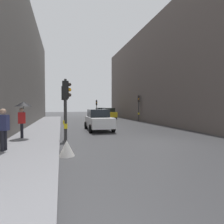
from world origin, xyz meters
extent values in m
plane|color=#38383A|center=(0.00, 0.00, 0.00)|extent=(120.00, 120.00, 0.00)
cube|color=gray|center=(-6.71, 6.00, 0.08)|extent=(2.90, 40.00, 0.16)
cube|color=#5B514C|center=(11.26, 12.27, 6.18)|extent=(12.00, 32.37, 12.37)
cylinder|color=#2D2D2D|center=(-4.96, 2.50, 1.67)|extent=(0.12, 0.12, 3.35)
cube|color=black|center=(-4.96, 2.50, 2.83)|extent=(0.38, 0.35, 0.84)
cube|color=yellow|center=(-4.96, 2.50, 1.05)|extent=(0.23, 0.25, 0.24)
sphere|color=#2D231E|center=(-4.79, 2.41, 3.09)|extent=(0.18, 0.18, 0.18)
sphere|color=orange|center=(-4.79, 2.41, 2.83)|extent=(0.18, 0.18, 0.18)
sphere|color=#2D231E|center=(-4.79, 2.41, 2.57)|extent=(0.18, 0.18, 0.18)
cylinder|color=#2D2D2D|center=(-4.96, 0.31, 1.68)|extent=(0.12, 0.12, 3.36)
cube|color=black|center=(-4.96, 0.31, 2.84)|extent=(0.31, 0.26, 0.84)
cube|color=yellow|center=(-4.96, 0.31, 1.05)|extent=(0.17, 0.21, 0.24)
sphere|color=#2D231E|center=(-4.77, 0.30, 3.10)|extent=(0.18, 0.18, 0.18)
sphere|color=orange|center=(-4.77, 0.30, 2.84)|extent=(0.18, 0.18, 0.18)
sphere|color=#2D231E|center=(-4.77, 0.30, 2.58)|extent=(0.18, 0.18, 0.18)
cylinder|color=#2D2D2D|center=(4.96, 13.75, 1.78)|extent=(0.12, 0.12, 3.56)
cube|color=black|center=(4.96, 13.75, 3.04)|extent=(0.33, 0.36, 0.84)
cube|color=yellow|center=(4.96, 13.75, 1.05)|extent=(0.24, 0.22, 0.24)
sphere|color=#2D231E|center=(4.90, 13.57, 3.30)|extent=(0.18, 0.18, 0.18)
sphere|color=orange|center=(4.90, 13.57, 3.04)|extent=(0.18, 0.18, 0.18)
sphere|color=#2D231E|center=(4.90, 13.57, 2.78)|extent=(0.18, 0.18, 0.18)
cylinder|color=#2D2D2D|center=(0.92, 22.90, 1.60)|extent=(0.12, 0.12, 3.20)
cube|color=black|center=(0.92, 22.90, 2.68)|extent=(0.25, 0.31, 0.84)
cube|color=yellow|center=(0.92, 22.90, 1.05)|extent=(0.21, 0.17, 0.24)
sphere|color=#2D231E|center=(0.91, 22.71, 2.94)|extent=(0.18, 0.18, 0.18)
sphere|color=orange|center=(0.91, 22.71, 2.68)|extent=(0.18, 0.18, 0.18)
sphere|color=#2D231E|center=(0.91, 22.71, 2.42)|extent=(0.18, 0.18, 0.18)
cube|color=silver|center=(-2.12, 6.14, 0.72)|extent=(1.80, 4.20, 0.80)
cube|color=black|center=(-2.12, 6.39, 1.44)|extent=(1.60, 2.00, 0.64)
cylinder|color=black|center=(-1.22, 4.79, 0.32)|extent=(0.22, 0.64, 0.64)
cylinder|color=black|center=(-3.02, 4.79, 0.32)|extent=(0.22, 0.64, 0.64)
cylinder|color=black|center=(-1.22, 7.49, 0.32)|extent=(0.22, 0.64, 0.64)
cylinder|color=black|center=(-3.02, 7.49, 0.32)|extent=(0.22, 0.64, 0.64)
cube|color=#BCBCC1|center=(2.24, 25.87, 0.72)|extent=(1.80, 4.20, 0.80)
cube|color=black|center=(2.24, 25.62, 1.44)|extent=(1.60, 2.00, 0.64)
cylinder|color=black|center=(1.34, 27.22, 0.32)|extent=(0.22, 0.64, 0.64)
cylinder|color=black|center=(3.14, 27.21, 0.32)|extent=(0.22, 0.64, 0.64)
cylinder|color=black|center=(1.34, 24.52, 0.32)|extent=(0.22, 0.64, 0.64)
cylinder|color=black|center=(3.14, 24.51, 0.32)|extent=(0.22, 0.64, 0.64)
cube|color=yellow|center=(2.31, 19.99, 0.72)|extent=(1.94, 4.26, 0.80)
cube|color=black|center=(2.32, 19.74, 1.44)|extent=(1.67, 2.05, 0.64)
cylinder|color=black|center=(1.36, 21.31, 0.32)|extent=(0.24, 0.65, 0.64)
cylinder|color=black|center=(3.16, 21.37, 0.32)|extent=(0.24, 0.65, 0.64)
cylinder|color=black|center=(1.45, 18.61, 0.32)|extent=(0.24, 0.65, 0.64)
cylinder|color=black|center=(3.25, 18.67, 0.32)|extent=(0.24, 0.65, 0.64)
cylinder|color=black|center=(-7.46, 3.01, 0.58)|extent=(0.16, 0.16, 0.85)
cylinder|color=black|center=(-7.42, 2.81, 0.58)|extent=(0.16, 0.16, 0.85)
cube|color=red|center=(-7.44, 2.91, 1.34)|extent=(0.45, 0.34, 0.66)
sphere|color=tan|center=(-7.44, 2.91, 1.81)|extent=(0.24, 0.24, 0.24)
cylinder|color=black|center=(-7.34, 2.93, 1.59)|extent=(0.02, 0.02, 0.90)
cone|color=black|center=(-7.34, 2.93, 2.16)|extent=(1.00, 1.00, 0.28)
cylinder|color=black|center=(-7.49, -0.24, 0.58)|extent=(0.16, 0.16, 0.85)
cylinder|color=black|center=(-7.55, -0.43, 0.58)|extent=(0.16, 0.16, 0.85)
cube|color=navy|center=(-7.52, -0.33, 1.34)|extent=(0.46, 0.37, 0.66)
sphere|color=tan|center=(-7.52, -0.33, 1.81)|extent=(0.24, 0.24, 0.24)
cone|color=silver|center=(-4.97, -1.33, 0.33)|extent=(0.64, 0.64, 0.65)
camera|label=1|loc=(-5.18, -8.84, 2.02)|focal=28.95mm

